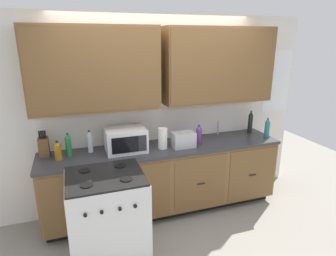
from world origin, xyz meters
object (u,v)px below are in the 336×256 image
stove_range (108,217)px  bottle_clear (90,141)px  toaster (183,140)px  paper_towel_roll (163,138)px  knife_block (44,147)px  bottle_dark (250,122)px  bottle_teal (267,128)px  bottle_amber (58,151)px  microwave (126,140)px  bottle_green (68,145)px  bottle_violet (199,134)px

stove_range → bottle_clear: (-0.08, 0.75, 0.57)m
toaster → paper_towel_roll: bearing=170.9°
toaster → paper_towel_roll: (-0.26, 0.04, 0.03)m
stove_range → knife_block: bearing=126.7°
paper_towel_roll → bottle_dark: bearing=7.6°
knife_block → bottle_teal: size_ratio=1.14×
stove_range → bottle_dark: 2.37m
toaster → bottle_amber: bottle_amber is taller
bottle_teal → bottle_amber: size_ratio=1.23×
bottle_teal → bottle_amber: 2.70m
toaster → bottle_teal: 1.22m
bottle_clear → bottle_dark: bottle_dark is taller
microwave → bottle_dark: (1.83, 0.12, 0.02)m
paper_towel_roll → bottle_amber: bearing=178.1°
bottle_green → knife_block: bearing=160.3°
bottle_violet → paper_towel_roll: bearing=-178.2°
paper_towel_roll → bottle_clear: (-0.86, 0.16, 0.00)m
microwave → bottle_clear: microwave is taller
bottle_teal → bottle_clear: bearing=174.3°
bottle_green → bottle_amber: size_ratio=1.26×
stove_range → toaster: bearing=27.5°
stove_range → paper_towel_roll: (0.78, 0.58, 0.57)m
bottle_green → bottle_dark: 2.48m
bottle_green → paper_towel_roll: bearing=-5.7°
microwave → bottle_clear: 0.42m
bottle_violet → bottle_amber: size_ratio=1.12×
bottle_green → bottle_dark: size_ratio=0.85×
paper_towel_roll → microwave: bearing=171.5°
paper_towel_roll → stove_range: bearing=-143.3°
microwave → toaster: size_ratio=1.71×
bottle_teal → bottle_dark: bearing=111.1°
microwave → knife_block: knife_block is taller
stove_range → bottle_clear: bottle_clear is taller
microwave → toaster: (0.71, -0.11, -0.04)m
microwave → bottle_dark: size_ratio=1.46×
bottle_clear → bottle_violet: bearing=-6.3°
toaster → bottle_green: 1.37m
paper_towel_roll → bottle_teal: bottle_teal is taller
bottle_violet → bottle_clear: bottle_clear is taller
microwave → toaster: 0.72m
microwave → bottle_clear: size_ratio=1.77×
stove_range → bottle_violet: bottle_violet is taller
toaster → bottle_green: bearing=173.7°
paper_towel_roll → bottle_teal: size_ratio=0.95×
toaster → bottle_green: bottle_green is taller
bottle_dark → bottle_green: bearing=-178.3°
bottle_violet → bottle_dark: 0.90m
knife_block → bottle_violet: knife_block is taller
bottle_green → bottle_clear: 0.25m
knife_block → bottle_teal: knife_block is taller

